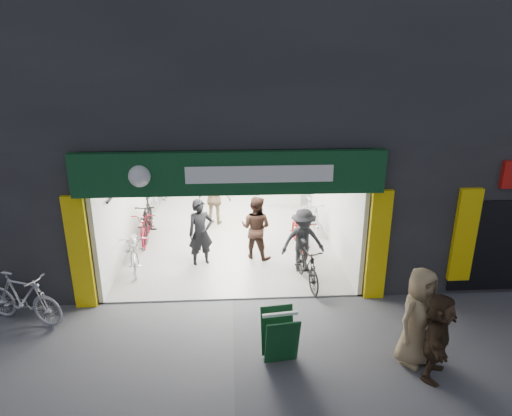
{
  "coord_description": "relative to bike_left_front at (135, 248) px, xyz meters",
  "views": [
    {
      "loc": [
        -0.0,
        -9.11,
        5.53
      ],
      "look_at": [
        0.63,
        1.5,
        1.69
      ],
      "focal_mm": 32.0,
      "sensor_mm": 36.0,
      "label": 1
    }
  ],
  "objects": [
    {
      "name": "ground",
      "position": [
        2.5,
        -1.83,
        -0.52
      ],
      "size": [
        60.0,
        60.0,
        0.0
      ],
      "primitive_type": "plane",
      "color": "#56565B",
      "rests_on": "ground"
    },
    {
      "name": "parked_bike",
      "position": [
        -1.84,
        -2.43,
        0.05
      ],
      "size": [
        1.98,
        1.18,
        1.15
      ],
      "primitive_type": "imported",
      "rotation": [
        0.0,
        0.0,
        1.21
      ],
      "color": "silver",
      "rests_on": "ground"
    },
    {
      "name": "customer_c",
      "position": [
        4.3,
        -0.54,
        0.33
      ],
      "size": [
        1.16,
        0.74,
        1.7
      ],
      "primitive_type": "imported",
      "rotation": [
        0.0,
        0.0,
        0.1
      ],
      "color": "black",
      "rests_on": "ground"
    },
    {
      "name": "building",
      "position": [
        3.41,
        3.16,
        3.79
      ],
      "size": [
        17.0,
        10.27,
        8.0
      ],
      "color": "#232326",
      "rests_on": "ground"
    },
    {
      "name": "bike_left_midfront",
      "position": [
        0.0,
        1.98,
        0.06
      ],
      "size": [
        0.63,
        1.95,
        1.16
      ],
      "primitive_type": "imported",
      "rotation": [
        0.0,
        0.0,
        0.04
      ],
      "color": "black",
      "rests_on": "ground"
    },
    {
      "name": "bike_right_front",
      "position": [
        4.3,
        -1.19,
        0.01
      ],
      "size": [
        0.75,
        1.81,
        1.05
      ],
      "primitive_type": "imported",
      "rotation": [
        0.0,
        0.0,
        0.15
      ],
      "color": "black",
      "rests_on": "ground"
    },
    {
      "name": "bike_left_front",
      "position": [
        0.0,
        0.0,
        0.0
      ],
      "size": [
        1.05,
        2.08,
        1.04
      ],
      "primitive_type": "imported",
      "rotation": [
        0.0,
        0.0,
        0.19
      ],
      "color": "#B5B5BA",
      "rests_on": "ground"
    },
    {
      "name": "pedestrian_far",
      "position": [
        6.0,
        -4.55,
        0.28
      ],
      "size": [
        1.19,
        1.52,
        1.61
      ],
      "primitive_type": "imported",
      "rotation": [
        0.0,
        0.0,
        1.01
      ],
      "color": "#382819",
      "rests_on": "ground"
    },
    {
      "name": "customer_a",
      "position": [
        1.71,
        0.01,
        0.39
      ],
      "size": [
        0.77,
        0.63,
        1.82
      ],
      "primitive_type": "imported",
      "rotation": [
        0.0,
        0.0,
        0.34
      ],
      "color": "black",
      "rests_on": "ground"
    },
    {
      "name": "bike_right_back",
      "position": [
        5.0,
        2.14,
        -0.01
      ],
      "size": [
        0.81,
        1.75,
        1.02
      ],
      "primitive_type": "imported",
      "rotation": [
        0.0,
        0.0,
        0.21
      ],
      "color": "silver",
      "rests_on": "ground"
    },
    {
      "name": "bike_left_midback",
      "position": [
        0.0,
        1.67,
        -0.02
      ],
      "size": [
        0.8,
        1.95,
        1.0
      ],
      "primitive_type": "imported",
      "rotation": [
        0.0,
        0.0,
        0.07
      ],
      "color": "maroon",
      "rests_on": "ground"
    },
    {
      "name": "pedestrian_near",
      "position": [
        5.8,
        -4.14,
        0.42
      ],
      "size": [
        1.1,
        1.0,
        1.88
      ],
      "primitive_type": "imported",
      "rotation": [
        0.0,
        0.0,
        0.57
      ],
      "color": "#9A8159",
      "rests_on": "ground"
    },
    {
      "name": "bike_left_back",
      "position": [
        0.0,
        4.79,
        0.08
      ],
      "size": [
        0.88,
        2.06,
        1.2
      ],
      "primitive_type": "imported",
      "rotation": [
        0.0,
        0.0,
        -0.16
      ],
      "color": "#A2A2A7",
      "rests_on": "ground"
    },
    {
      "name": "customer_b",
      "position": [
        3.16,
        0.34,
        0.36
      ],
      "size": [
        1.06,
        0.97,
        1.77
      ],
      "primitive_type": "imported",
      "rotation": [
        0.0,
        0.0,
        2.7
      ],
      "color": "#341F17",
      "rests_on": "ground"
    },
    {
      "name": "bike_right_mid",
      "position": [
        4.45,
        0.84,
        -0.04
      ],
      "size": [
        0.8,
        1.88,
        0.96
      ],
      "primitive_type": "imported",
      "rotation": [
        0.0,
        0.0,
        0.09
      ],
      "color": "maroon",
      "rests_on": "ground"
    },
    {
      "name": "sandwich_board",
      "position": [
        3.35,
        -3.94,
        0.0
      ],
      "size": [
        0.69,
        0.7,
        0.95
      ],
      "rotation": [
        0.0,
        0.0,
        0.13
      ],
      "color": "#0F3D1B",
      "rests_on": "ground"
    },
    {
      "name": "customer_d",
      "position": [
        2.0,
        2.82,
        0.36
      ],
      "size": [
        1.11,
        0.66,
        1.77
      ],
      "primitive_type": "imported",
      "rotation": [
        0.0,
        0.0,
        2.91
      ],
      "color": "#8D7452",
      "rests_on": "ground"
    }
  ]
}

